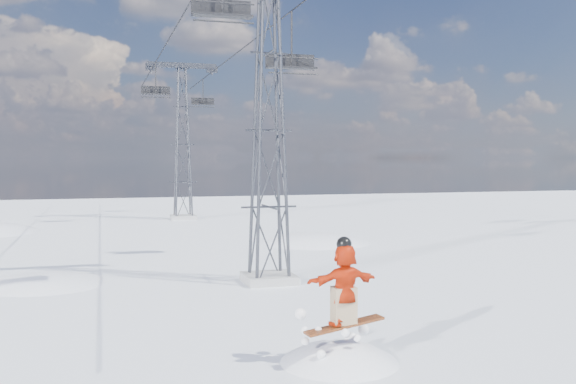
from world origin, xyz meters
name	(u,v)px	position (x,y,z in m)	size (l,w,h in m)	color
ground	(321,346)	(0.00, 0.00, 0.00)	(120.00, 120.00, 0.00)	white
lift_tower_near	(269,131)	(0.80, 8.00, 5.47)	(5.20, 1.80, 11.43)	#999999
lift_tower_far	(183,145)	(0.80, 33.00, 5.47)	(5.20, 1.80, 11.43)	#999999
haul_cables	(213,37)	(0.80, 19.50, 10.85)	(4.46, 51.00, 0.06)	black
lift_chair_near	(222,9)	(-1.40, 5.17, 9.02)	(1.84, 0.53, 2.29)	black
lift_chair_mid	(291,63)	(3.00, 12.58, 8.65)	(2.21, 0.64, 2.75)	black
lift_chair_far	(156,91)	(-1.40, 29.40, 8.96)	(1.90, 0.55, 2.36)	black
lift_chair_extra	(203,102)	(3.00, 37.40, 9.03)	(1.84, 0.53, 2.28)	black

